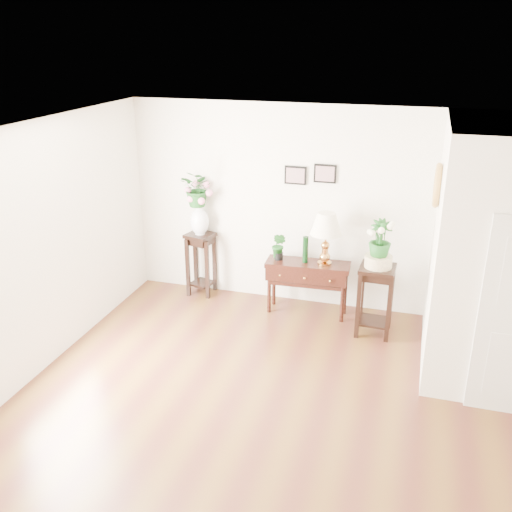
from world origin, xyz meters
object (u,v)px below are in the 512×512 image
at_px(table_lamp, 326,240).
at_px(plant_stand_a, 201,264).
at_px(console_table, 307,288).
at_px(plant_stand_b, 375,300).

xyz_separation_m(table_lamp, plant_stand_a, (-1.86, 0.20, -0.64)).
xyz_separation_m(console_table, plant_stand_a, (-1.63, 0.20, 0.09)).
relative_size(plant_stand_a, plant_stand_b, 1.01).
relative_size(console_table, plant_stand_b, 1.22).
height_order(console_table, plant_stand_b, plant_stand_b).
bearing_deg(plant_stand_a, table_lamp, -6.05).
height_order(console_table, plant_stand_a, plant_stand_a).
distance_m(console_table, plant_stand_a, 1.65).
bearing_deg(plant_stand_a, plant_stand_b, -11.06).
bearing_deg(plant_stand_a, console_table, -6.87).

